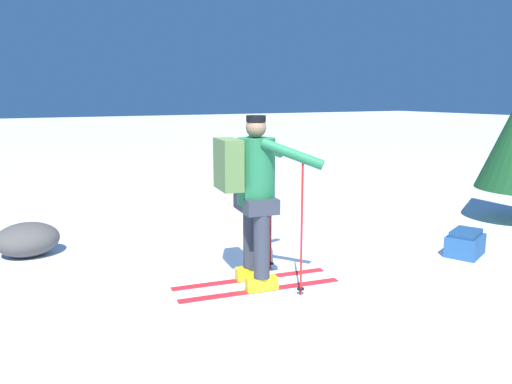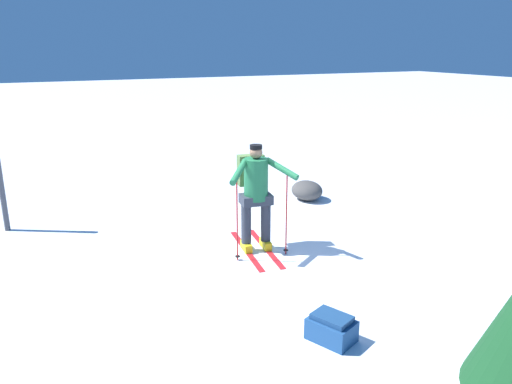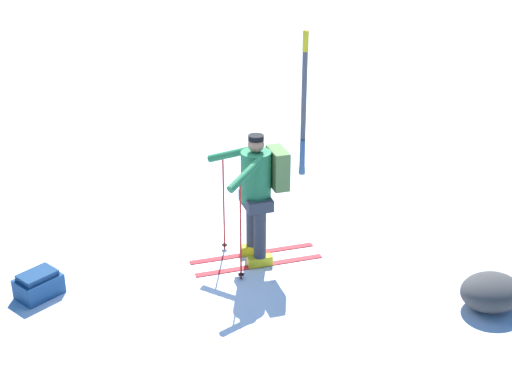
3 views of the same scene
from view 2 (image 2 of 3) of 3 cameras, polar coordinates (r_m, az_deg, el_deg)
ground_plane at (r=7.37m, az=1.60°, el=-7.70°), size 80.00×80.00×0.00m
skier at (r=7.41m, az=-0.08°, el=0.37°), size 1.64×1.03×1.63m
dropped_backpack at (r=5.53m, az=8.63°, el=-15.14°), size 0.57×0.50×0.30m
rock_boulder at (r=10.11m, az=5.84°, el=0.19°), size 0.70×0.59×0.38m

